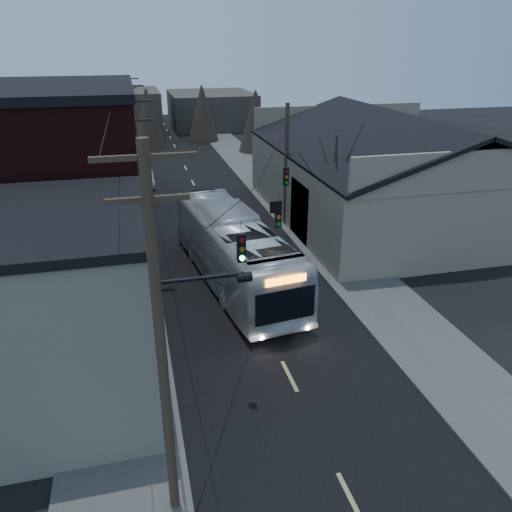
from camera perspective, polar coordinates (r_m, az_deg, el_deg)
The scene contains 13 objects.
road_surface at distance 39.81m, azimuth -5.75°, elevation 5.41°, with size 9.00×110.00×0.02m, color black.
sidewalk_left at distance 39.47m, azimuth -15.15°, elevation 4.61°, with size 4.00×110.00×0.12m, color #474744.
sidewalk_right at distance 41.15m, azimuth 3.27°, elevation 6.17°, with size 4.00×110.00×0.12m, color #474744.
building_clapboard at distance 19.08m, azimuth -23.76°, elevation -6.22°, with size 8.00×8.00×7.00m, color slate.
building_brick at distance 28.85m, azimuth -23.17°, elevation 6.93°, with size 10.00×12.00×10.00m, color black.
building_left_far at distance 44.58m, azimuth -19.53°, elevation 10.81°, with size 9.00×14.00×7.00m, color #332E29.
warehouse at distance 38.47m, azimuth 14.99°, elevation 8.26°, with size 16.16×20.60×7.73m.
building_far_left at distance 73.09m, azimuth -15.00°, elevation 15.47°, with size 10.00×12.00×6.00m, color #332E29.
building_far_right at distance 79.06m, azimuth -5.16°, elevation 16.33°, with size 12.00×14.00×5.00m, color #332E29.
bare_tree at distance 31.13m, azimuth 8.84°, elevation 6.99°, with size 0.40×0.40×7.20m, color black.
utility_lines at distance 32.55m, azimuth -10.03°, elevation 10.10°, with size 11.24×45.28×10.50m.
bus at distance 26.93m, azimuth -2.55°, elevation 0.72°, with size 3.18×13.60×3.79m, color silver.
parked_car at distance 46.91m, azimuth -12.53°, elevation 8.60°, with size 1.40×4.01×1.32m, color #9DA0A5.
Camera 1 is at (-5.22, -7.49, 12.34)m, focal length 35.00 mm.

